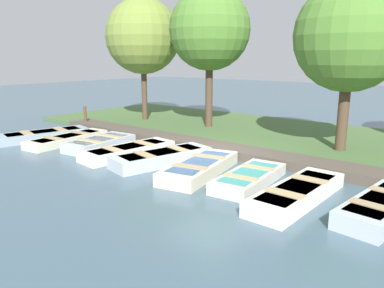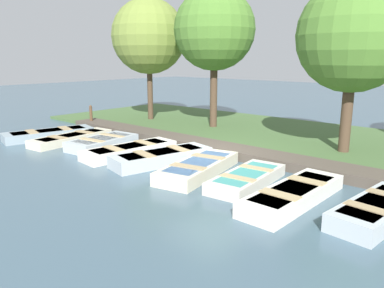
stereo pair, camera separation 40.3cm
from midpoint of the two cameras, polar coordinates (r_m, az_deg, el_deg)
ground_plane at (r=12.17m, az=1.52°, el=-2.59°), size 80.00×80.00×0.00m
shore_bank at (r=16.29m, az=12.37°, el=1.35°), size 8.00×24.00×0.13m
dock_walkway at (r=13.02m, az=4.59°, el=-0.92°), size 1.11×17.55×0.30m
rowboat_0 at (r=16.57m, az=-22.31°, el=1.28°), size 3.65×1.84×0.37m
rowboat_1 at (r=15.52m, az=-19.16°, el=0.71°), size 3.44×1.30×0.33m
rowboat_2 at (r=14.26m, az=-14.67°, el=0.13°), size 2.74×1.55×0.40m
rowboat_3 at (r=12.95m, az=-10.55°, el=-1.02°), size 3.42×1.38×0.37m
rowboat_4 at (r=11.86m, az=-5.63°, el=-2.04°), size 3.41×1.76×0.42m
rowboat_5 at (r=10.80m, az=0.12°, el=-3.57°), size 3.37×1.75×0.39m
rowboat_6 at (r=10.04m, az=7.58°, el=-5.13°), size 2.82×1.29×0.34m
rowboat_7 at (r=9.10m, az=14.53°, el=-7.26°), size 3.41×1.06×0.38m
rowboat_8 at (r=8.85m, az=25.71°, el=-8.65°), size 2.91×1.26×0.41m
mooring_post_near at (r=18.72m, az=-16.54°, el=4.05°), size 0.14×0.14×1.05m
park_tree_far_left at (r=19.61m, az=-8.12°, el=15.90°), size 3.74×3.74×6.18m
park_tree_left at (r=17.35m, az=2.01°, el=16.98°), size 3.62×3.62×6.30m
park_tree_center at (r=13.63m, az=22.16°, el=14.94°), size 3.67×3.67×5.81m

